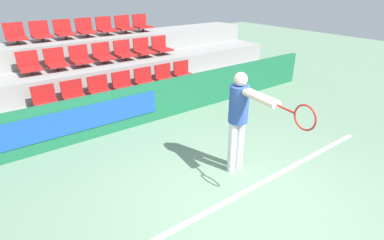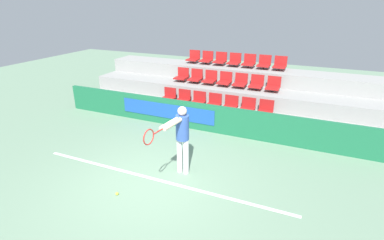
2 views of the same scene
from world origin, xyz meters
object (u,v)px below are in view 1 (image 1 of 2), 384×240
at_px(stadium_chair_8, 56,61).
at_px(stadium_chair_10, 103,55).
at_px(stadium_chair_5, 166,77).
at_px(stadium_chair_13, 161,47).
at_px(stadium_chair_14, 16,35).
at_px(stadium_chair_19, 124,26).
at_px(stadium_chair_2, 100,90).
at_px(stadium_chair_16, 64,31).
at_px(stadium_chair_15, 41,33).
at_px(stadium_chair_17, 86,29).
at_px(stadium_chair_9, 81,58).
at_px(stadium_chair_4, 146,81).
at_px(stadium_chair_1, 75,95).
at_px(stadium_chair_12, 144,49).
at_px(stadium_chair_6, 184,73).
at_px(stadium_chair_0, 46,101).
at_px(stadium_chair_3, 124,85).
at_px(stadium_chair_11, 124,52).
at_px(stadium_chair_18, 106,28).
at_px(tennis_player, 241,115).
at_px(stadium_chair_7, 30,65).
at_px(stadium_chair_20, 142,24).

distance_m(stadium_chair_8, stadium_chair_10, 1.12).
xyz_separation_m(stadium_chair_5, stadium_chair_13, (0.56, 1.09, 0.50)).
relative_size(stadium_chair_14, stadium_chair_19, 1.00).
relative_size(stadium_chair_10, stadium_chair_14, 1.00).
xyz_separation_m(stadium_chair_5, stadium_chair_8, (-2.25, 1.09, 0.50)).
height_order(stadium_chair_2, stadium_chair_16, stadium_chair_16).
height_order(stadium_chair_15, stadium_chair_17, same).
xyz_separation_m(stadium_chair_5, stadium_chair_9, (-1.68, 1.09, 0.50)).
relative_size(stadium_chair_4, stadium_chair_16, 1.00).
bearing_deg(stadium_chair_1, stadium_chair_8, 90.00).
xyz_separation_m(stadium_chair_12, stadium_chair_13, (0.56, 0.00, 0.00)).
height_order(stadium_chair_6, stadium_chair_19, stadium_chair_19).
xyz_separation_m(stadium_chair_0, stadium_chair_3, (1.68, 0.00, 0.00)).
bearing_deg(stadium_chair_6, stadium_chair_3, 180.00).
height_order(stadium_chair_3, stadium_chair_11, stadium_chair_11).
bearing_deg(stadium_chair_0, stadium_chair_14, 90.00).
relative_size(stadium_chair_8, stadium_chair_17, 1.00).
xyz_separation_m(stadium_chair_9, stadium_chair_10, (0.56, 0.00, 0.00)).
xyz_separation_m(stadium_chair_4, stadium_chair_19, (0.56, 2.18, 0.99)).
relative_size(stadium_chair_11, stadium_chair_13, 1.00).
bearing_deg(stadium_chair_19, stadium_chair_18, 180.00).
bearing_deg(stadium_chair_10, stadium_chair_12, 0.00).
xyz_separation_m(stadium_chair_5, stadium_chair_10, (-1.12, 1.09, 0.50)).
bearing_deg(stadium_chair_9, stadium_chair_1, -117.24).
height_order(stadium_chair_1, stadium_chair_6, same).
bearing_deg(tennis_player, stadium_chair_10, 101.59).
distance_m(stadium_chair_7, stadium_chair_10, 1.68).
relative_size(stadium_chair_4, stadium_chair_8, 1.00).
bearing_deg(stadium_chair_10, stadium_chair_15, 135.83).
xyz_separation_m(stadium_chair_6, stadium_chair_20, (0.00, 2.18, 0.99)).
bearing_deg(stadium_chair_16, stadium_chair_7, -135.83).
bearing_deg(stadium_chair_11, stadium_chair_14, 154.09).
bearing_deg(stadium_chair_7, stadium_chair_20, 17.94).
relative_size(stadium_chair_3, stadium_chair_15, 1.00).
xyz_separation_m(stadium_chair_13, stadium_chair_16, (-2.25, 1.09, 0.50)).
height_order(stadium_chair_13, stadium_chair_14, stadium_chair_14).
relative_size(stadium_chair_8, tennis_player, 0.29).
relative_size(stadium_chair_2, stadium_chair_9, 1.00).
relative_size(stadium_chair_0, stadium_chair_6, 1.00).
relative_size(stadium_chair_3, stadium_chair_6, 1.00).
xyz_separation_m(stadium_chair_10, stadium_chair_13, (1.68, 0.00, 0.00)).
bearing_deg(stadium_chair_9, stadium_chair_15, 117.24).
height_order(stadium_chair_13, stadium_chair_16, stadium_chair_16).
height_order(stadium_chair_2, stadium_chair_15, stadium_chair_15).
bearing_deg(stadium_chair_16, stadium_chair_19, 0.00).
bearing_deg(stadium_chair_6, stadium_chair_7, 162.06).
bearing_deg(stadium_chair_12, stadium_chair_19, 90.00).
relative_size(stadium_chair_5, stadium_chair_20, 1.00).
bearing_deg(stadium_chair_14, stadium_chair_12, -21.23).
xyz_separation_m(stadium_chair_4, stadium_chair_20, (1.12, 2.18, 0.99)).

